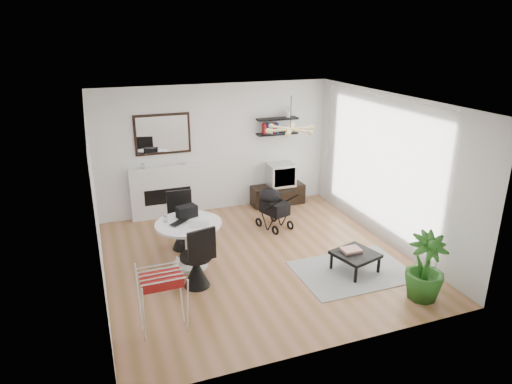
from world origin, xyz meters
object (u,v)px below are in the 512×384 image
object	(u,v)px
coffee_table	(355,255)
potted_plant	(425,267)
tv_console	(278,195)
dining_table	(189,238)
crt_tv	(280,174)
drying_rack	(163,300)
stroller	(273,209)
fireplace	(167,185)

from	to	relation	value
coffee_table	potted_plant	bearing A→B (deg)	-63.83
tv_console	dining_table	size ratio (longest dim) A/B	1.10
crt_tv	coffee_table	world-z (taller)	crt_tv
dining_table	potted_plant	xyz separation A→B (m)	(2.98, -2.12, -0.01)
drying_rack	stroller	distance (m)	3.67
drying_rack	coffee_table	distance (m)	3.21
potted_plant	coffee_table	bearing A→B (deg)	116.17
stroller	coffee_table	xyz separation A→B (m)	(0.58, -2.10, -0.08)
coffee_table	crt_tv	bearing A→B (deg)	88.98
dining_table	tv_console	bearing A→B (deg)	40.83
crt_tv	coffee_table	xyz separation A→B (m)	(-0.06, -3.23, -0.40)
crt_tv	drying_rack	distance (m)	4.94
crt_tv	coffee_table	bearing A→B (deg)	-91.02
dining_table	potted_plant	world-z (taller)	potted_plant
fireplace	potted_plant	world-z (taller)	fireplace
fireplace	drying_rack	world-z (taller)	fireplace
tv_console	dining_table	distance (m)	3.28
crt_tv	coffee_table	distance (m)	3.25
stroller	fireplace	bearing A→B (deg)	126.85
tv_console	drying_rack	size ratio (longest dim) A/B	1.35
crt_tv	tv_console	bearing A→B (deg)	176.74
dining_table	coffee_table	size ratio (longest dim) A/B	1.41
tv_console	crt_tv	bearing A→B (deg)	-3.26
tv_console	crt_tv	world-z (taller)	crt_tv
drying_rack	potted_plant	xyz separation A→B (m)	(3.67, -0.52, 0.05)
drying_rack	stroller	size ratio (longest dim) A/B	1.00
drying_rack	stroller	bearing A→B (deg)	44.40
crt_tv	stroller	bearing A→B (deg)	-119.49
crt_tv	stroller	xyz separation A→B (m)	(-0.64, -1.13, -0.32)
tv_console	fireplace	bearing A→B (deg)	176.69
fireplace	crt_tv	distance (m)	2.50
dining_table	coffee_table	bearing A→B (deg)	-23.90
fireplace	tv_console	distance (m)	2.48
stroller	tv_console	bearing A→B (deg)	44.05
tv_console	potted_plant	distance (m)	4.30
crt_tv	drying_rack	world-z (taller)	crt_tv
coffee_table	drying_rack	bearing A→B (deg)	-171.03
tv_console	stroller	bearing A→B (deg)	-117.15
stroller	potted_plant	size ratio (longest dim) A/B	0.87
tv_console	potted_plant	size ratio (longest dim) A/B	1.17
fireplace	potted_plant	distance (m)	5.29
drying_rack	potted_plant	bearing A→B (deg)	-8.87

